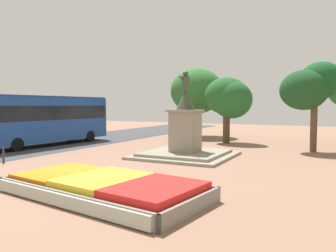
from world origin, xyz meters
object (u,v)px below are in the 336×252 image
statue_monument (185,138)px  city_bus (43,117)px  flower_planter (104,187)px  kerb_bollard_mid_b (3,154)px

statue_monument → city_bus: statue_monument is taller
flower_planter → kerb_bollard_mid_b: size_ratio=8.50×
statue_monument → city_bus: 11.47m
flower_planter → statue_monument: 8.94m
kerb_bollard_mid_b → flower_planter: bearing=-17.1°
statue_monument → city_bus: size_ratio=0.47×
city_bus → kerb_bollard_mid_b: bearing=-57.5°
city_bus → kerb_bollard_mid_b: size_ratio=12.96×
statue_monument → city_bus: (-11.42, -0.02, 1.02)m
statue_monument → kerb_bollard_mid_b: size_ratio=6.12×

